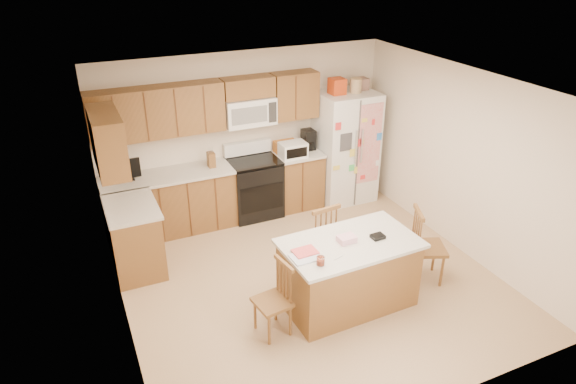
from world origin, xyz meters
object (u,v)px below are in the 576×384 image
stove (254,186)px  windsor_chair_back (319,239)px  refrigerator (345,146)px  island (348,273)px  windsor_chair_right (426,247)px  windsor_chair_left (274,301)px

stove → windsor_chair_back: stove is taller
refrigerator → island: (-1.37, -2.49, -0.49)m
windsor_chair_right → windsor_chair_left: bearing=-176.5°
windsor_chair_left → island: bearing=5.9°
island → windsor_chair_back: windsor_chair_back is taller
windsor_chair_left → windsor_chair_right: size_ratio=0.88×
island → windsor_chair_left: (-0.98, -0.10, -0.02)m
windsor_chair_back → refrigerator: bearing=51.7°
refrigerator → island: size_ratio=1.29×
stove → refrigerator: 1.63m
stove → refrigerator: (1.57, -0.06, 0.45)m
windsor_chair_right → refrigerator: bearing=84.6°
refrigerator → windsor_chair_right: (-0.23, -2.46, -0.45)m
windsor_chair_left → windsor_chair_right: bearing=3.5°
stove → windsor_chair_right: size_ratio=1.15×
refrigerator → windsor_chair_right: 2.51m
refrigerator → windsor_chair_left: refrigerator is taller
island → windsor_chair_back: (0.00, 0.75, 0.04)m
stove → windsor_chair_right: bearing=-62.1°
island → windsor_chair_left: bearing=-174.1°
island → windsor_chair_back: 0.76m
island → windsor_chair_right: (1.14, 0.03, 0.04)m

